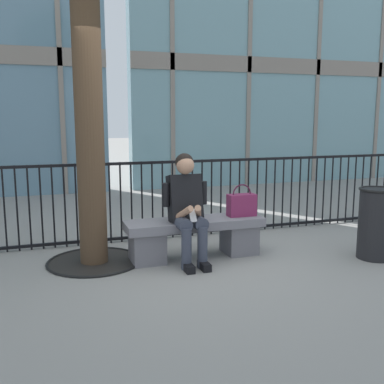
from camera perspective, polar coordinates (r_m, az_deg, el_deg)
The scene contains 6 objects.
ground_plane at distance 5.25m, azimuth 0.35°, elevation -8.27°, with size 60.00×60.00×0.00m, color gray.
stone_bench at distance 5.18m, azimuth 0.35°, elevation -5.41°, with size 1.60×0.44×0.45m.
seated_person_with_phone at distance 4.93m, azimuth -0.62°, elevation -1.64°, with size 0.52×0.66×1.21m.
handbag_on_bench at distance 5.31m, azimuth 6.33°, elevation -1.58°, with size 0.33×0.15×0.38m.
plaza_railing at distance 5.97m, azimuth -2.48°, elevation -0.89°, with size 8.33×0.04×1.04m.
trash_can at distance 5.52m, azimuth 22.41°, elevation -3.63°, with size 0.43×0.43×0.82m.
Camera 1 is at (-1.62, -4.73, 1.61)m, focal length 41.94 mm.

